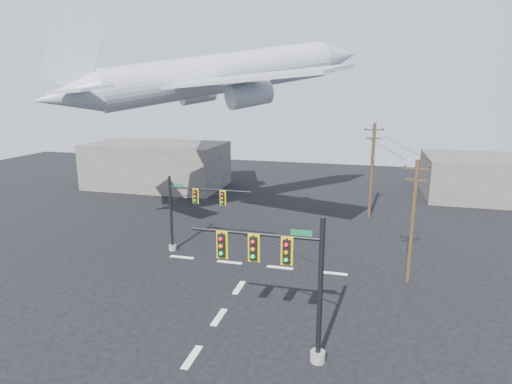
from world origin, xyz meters
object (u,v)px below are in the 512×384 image
(signal_mast_near, at_px, (287,280))
(utility_pole_b, at_px, (372,169))
(signal_mast_far, at_px, (188,212))
(utility_pole_a, at_px, (413,220))
(airliner, at_px, (222,75))

(signal_mast_near, bearing_deg, utility_pole_b, 81.53)
(signal_mast_far, height_order, utility_pole_a, utility_pole_a)
(utility_pole_a, bearing_deg, signal_mast_far, -174.56)
(utility_pole_b, distance_m, airliner, 17.81)
(airliner, bearing_deg, signal_mast_near, -107.89)
(utility_pole_b, bearing_deg, airliner, -175.03)
(signal_mast_near, bearing_deg, signal_mast_far, 130.92)
(utility_pole_b, bearing_deg, signal_mast_near, -119.70)
(signal_mast_near, xyz_separation_m, signal_mast_far, (-10.39, 11.99, -0.73))
(utility_pole_b, height_order, airliner, airliner)
(utility_pole_b, xyz_separation_m, airliner, (-13.66, -6.72, 9.25))
(signal_mast_near, height_order, utility_pole_a, utility_pole_a)
(signal_mast_near, distance_m, utility_pole_b, 26.27)
(utility_pole_a, bearing_deg, signal_mast_near, -111.80)
(signal_mast_far, bearing_deg, signal_mast_near, -49.08)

